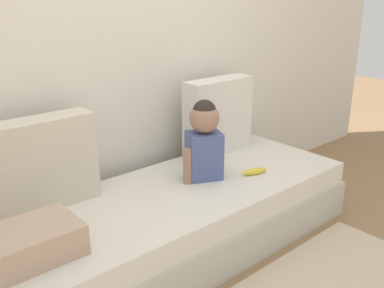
# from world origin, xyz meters

# --- Properties ---
(ground_plane) EXTENTS (12.00, 12.00, 0.00)m
(ground_plane) POSITION_xyz_m (0.00, 0.00, 0.00)
(ground_plane) COLOR #93704C
(back_wall) EXTENTS (5.46, 0.10, 2.46)m
(back_wall) POSITION_xyz_m (0.00, 0.53, 1.23)
(back_wall) COLOR silver
(back_wall) RESTS_ON ground
(couch) EXTENTS (2.26, 0.81, 0.38)m
(couch) POSITION_xyz_m (0.00, 0.00, 0.19)
(couch) COLOR beige
(couch) RESTS_ON ground
(throw_pillow_left) EXTENTS (0.57, 0.16, 0.47)m
(throw_pillow_left) POSITION_xyz_m (-0.62, 0.30, 0.62)
(throw_pillow_left) COLOR beige
(throw_pillow_left) RESTS_ON couch
(throw_pillow_right) EXTENTS (0.51, 0.16, 0.51)m
(throw_pillow_right) POSITION_xyz_m (0.62, 0.30, 0.64)
(throw_pillow_right) COLOR silver
(throw_pillow_right) RESTS_ON couch
(toddler) EXTENTS (0.31, 0.23, 0.48)m
(toddler) POSITION_xyz_m (0.25, 0.04, 0.63)
(toddler) COLOR #4C5B93
(toddler) RESTS_ON couch
(banana) EXTENTS (0.18, 0.10, 0.04)m
(banana) POSITION_xyz_m (0.51, -0.13, 0.40)
(banana) COLOR yellow
(banana) RESTS_ON couch
(folded_blanket) EXTENTS (0.40, 0.28, 0.14)m
(folded_blanket) POSITION_xyz_m (-0.85, -0.10, 0.45)
(folded_blanket) COLOR tan
(folded_blanket) RESTS_ON couch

